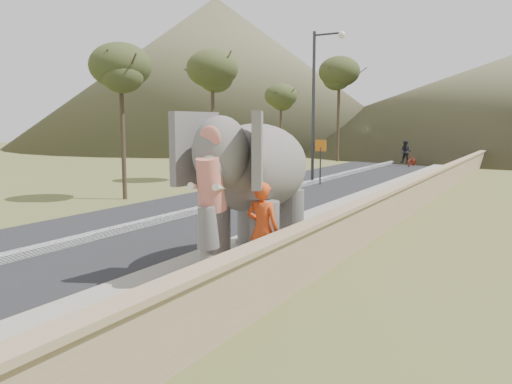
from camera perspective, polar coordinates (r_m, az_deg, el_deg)
ground at (r=11.10m, az=-2.45°, el=-9.02°), size 160.00×160.00×0.00m
road at (r=22.01m, az=0.46°, el=-0.60°), size 7.00×120.00×0.03m
median at (r=21.99m, az=0.46°, el=-0.35°), size 0.35×120.00×0.22m
walkway at (r=20.05m, az=13.01°, el=-1.44°), size 3.00×120.00×0.15m
parapet at (r=19.58m, az=17.67°, el=-0.42°), size 0.30×120.00×1.10m
lamppost at (r=26.86m, az=7.21°, el=11.23°), size 1.76×0.36×8.00m
signboard at (r=26.68m, az=7.39°, el=4.31°), size 0.60×0.08×2.40m
hill_left at (r=77.86m, az=-4.56°, el=13.43°), size 60.00×60.00×22.00m
elephant_and_man at (r=11.50m, az=0.04°, el=0.54°), size 2.95×4.78×3.24m
motorcyclist at (r=40.08m, az=17.04°, el=3.98°), size 1.39×1.67×2.01m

